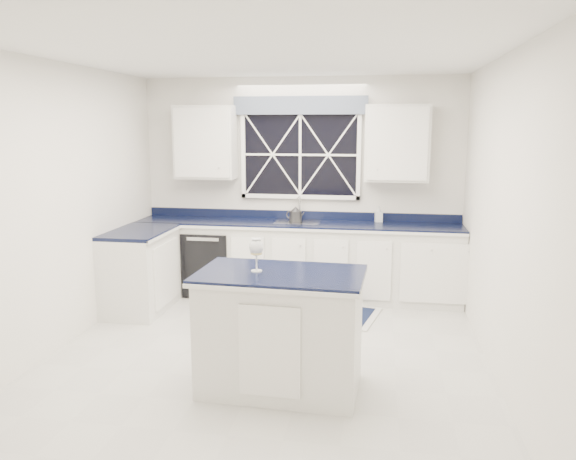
% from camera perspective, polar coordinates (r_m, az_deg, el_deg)
% --- Properties ---
extents(ground, '(4.50, 4.50, 0.00)m').
position_cam_1_polar(ground, '(5.29, -2.29, -12.94)').
color(ground, '#B0B0AB').
rests_on(ground, ground).
extents(back_wall, '(4.00, 0.10, 2.70)m').
position_cam_1_polar(back_wall, '(7.11, 1.28, 4.45)').
color(back_wall, silver).
rests_on(back_wall, ground).
extents(base_cabinets, '(3.99, 1.60, 0.90)m').
position_cam_1_polar(base_cabinets, '(6.87, -2.03, -3.41)').
color(base_cabinets, silver).
rests_on(base_cabinets, ground).
extents(countertop, '(3.98, 0.64, 0.04)m').
position_cam_1_polar(countertop, '(6.87, 0.92, 0.62)').
color(countertop, black).
rests_on(countertop, base_cabinets).
extents(dishwasher, '(0.60, 0.58, 0.82)m').
position_cam_1_polar(dishwasher, '(7.22, -7.78, -3.13)').
color(dishwasher, black).
rests_on(dishwasher, ground).
extents(window, '(1.65, 0.09, 1.26)m').
position_cam_1_polar(window, '(7.03, 1.25, 8.30)').
color(window, black).
rests_on(window, ground).
extents(upper_cabinets, '(3.10, 0.34, 0.90)m').
position_cam_1_polar(upper_cabinets, '(6.90, 1.10, 8.84)').
color(upper_cabinets, silver).
rests_on(upper_cabinets, ground).
extents(faucet, '(0.05, 0.20, 0.30)m').
position_cam_1_polar(faucet, '(7.04, 1.16, 2.32)').
color(faucet, '#B4B4B6').
rests_on(faucet, countertop).
extents(island, '(1.34, 0.84, 0.97)m').
position_cam_1_polar(island, '(4.57, -0.76, -10.20)').
color(island, silver).
rests_on(island, ground).
extents(rug, '(1.44, 1.05, 0.02)m').
position_cam_1_polar(rug, '(6.48, 3.15, -8.33)').
color(rug, '#B9B8B3').
rests_on(rug, ground).
extents(kettle, '(0.24, 0.20, 0.18)m').
position_cam_1_polar(kettle, '(6.96, 0.76, 1.60)').
color(kettle, '#2C2C2E').
rests_on(kettle, countertop).
extents(wine_glass, '(0.11, 0.11, 0.27)m').
position_cam_1_polar(wine_glass, '(4.41, -3.23, -1.91)').
color(wine_glass, silver).
rests_on(wine_glass, island).
extents(soap_bottle, '(0.10, 0.10, 0.19)m').
position_cam_1_polar(soap_bottle, '(6.98, 9.20, 1.61)').
color(soap_bottle, silver).
rests_on(soap_bottle, countertop).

